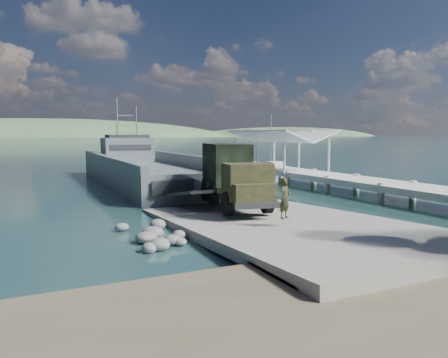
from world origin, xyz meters
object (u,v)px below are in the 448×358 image
(pier, at_px, (285,165))
(soldier, at_px, (285,206))
(military_truck, at_px, (233,175))
(landing_craft, at_px, (149,175))
(sailboat_near, at_px, (271,168))
(sailboat_far, at_px, (247,167))

(pier, distance_m, soldier, 24.78)
(military_truck, distance_m, soldier, 6.42)
(pier, relative_size, military_truck, 5.22)
(landing_craft, height_order, military_truck, landing_craft)
(military_truck, bearing_deg, soldier, -83.55)
(pier, xyz_separation_m, sailboat_near, (4.92, 10.55, -1.19))
(landing_craft, xyz_separation_m, sailboat_far, (16.78, 10.57, -0.49))
(pier, relative_size, sailboat_far, 7.49)
(landing_craft, bearing_deg, soldier, -89.90)
(soldier, xyz_separation_m, sailboat_near, (18.65, 31.18, -1.07))
(pier, distance_m, sailboat_far, 15.00)
(soldier, distance_m, sailboat_near, 36.35)
(military_truck, bearing_deg, sailboat_far, 70.35)
(soldier, relative_size, sailboat_far, 0.33)
(military_truck, distance_m, sailboat_near, 30.86)
(sailboat_far, bearing_deg, landing_craft, -141.85)
(pier, bearing_deg, soldier, -123.65)
(landing_craft, relative_size, sailboat_near, 4.35)
(soldier, xyz_separation_m, sailboat_far, (17.19, 35.17, -1.16))
(military_truck, bearing_deg, pier, 57.58)
(soldier, distance_m, sailboat_far, 39.16)
(military_truck, relative_size, sailboat_near, 1.11)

